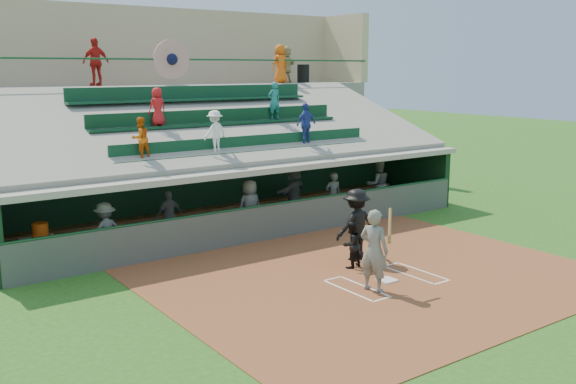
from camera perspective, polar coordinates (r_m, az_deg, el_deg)
ground at (r=16.45m, az=8.78°, el=-7.85°), size 100.00×100.00×0.00m
dirt_slab at (r=16.79m, az=7.58°, el=-7.39°), size 11.00×9.00×0.02m
home_plate at (r=16.44m, az=8.78°, el=-7.73°), size 0.43×0.43×0.03m
batters_box_chalk at (r=16.44m, az=8.78°, el=-7.77°), size 2.65×1.85×0.01m
dugout_floor at (r=21.58m, az=-3.82°, el=-3.14°), size 16.00×3.50×0.04m
concourse_slab at (r=27.07m, az=-11.46°, el=4.45°), size 20.00×3.00×4.60m
grandstand at (r=24.40m, az=-8.57°, el=3.76°), size 20.40×10.40×7.80m
batter_at_plate at (r=15.42m, az=7.66°, el=-5.13°), size 0.98×0.84×1.99m
catcher at (r=17.19m, az=5.63°, el=-4.68°), size 0.67×0.56×1.26m
home_umpire at (r=17.80m, az=6.07°, el=-2.91°), size 1.29×0.75×2.00m
dugout_bench at (r=22.51m, az=-6.29°, el=-1.91°), size 16.12×0.55×0.48m
white_table at (r=18.42m, az=-21.15°, el=-5.03°), size 0.91×0.70×0.78m
water_cooler at (r=18.24m, az=-21.16°, el=-3.23°), size 0.42×0.42×0.42m
dugout_player_a at (r=18.40m, az=-15.93°, el=-3.37°), size 1.16×0.85×1.62m
dugout_player_b at (r=20.12m, az=-10.49°, el=-2.02°), size 0.95×0.50×1.55m
dugout_player_c at (r=20.49m, az=-3.41°, el=-1.33°), size 0.88×0.59×1.75m
dugout_player_d at (r=22.69m, az=0.51°, el=0.07°), size 1.81×1.28×1.88m
dugout_player_e at (r=22.77m, az=4.02°, el=-0.26°), size 0.66×0.51×1.62m
dugout_player_f at (r=24.25m, az=8.01°, el=0.67°), size 1.12×1.01×1.89m
trash_bin at (r=30.17m, az=1.36°, el=10.48°), size 0.56×0.56×0.83m
concourse_staff_a at (r=25.57m, az=-16.71°, el=11.02°), size 1.11×0.62×1.79m
concourse_staff_b at (r=28.25m, az=-0.70°, el=11.30°), size 0.88×0.63×1.67m
concourse_staff_c at (r=29.04m, az=-0.17°, el=11.25°), size 1.59×0.91×1.63m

